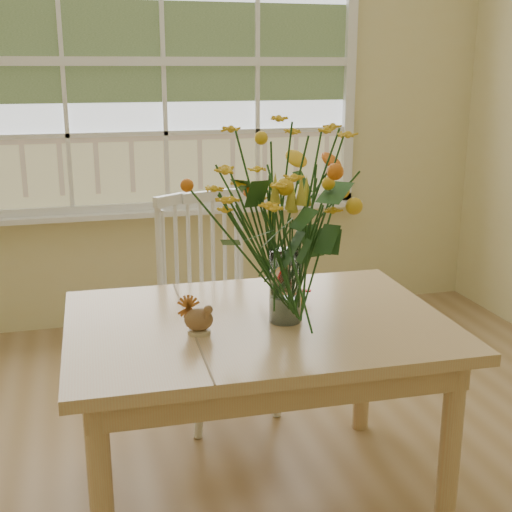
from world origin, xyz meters
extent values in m
cube|color=beige|center=(0.00, 2.25, 1.35)|extent=(4.00, 0.02, 2.70)
cube|color=silver|center=(0.00, 2.23, 1.55)|extent=(2.20, 0.00, 1.60)
cube|color=white|center=(0.00, 2.18, 0.69)|extent=(2.42, 0.12, 0.03)
cube|color=tan|center=(0.04, 0.33, 0.67)|extent=(1.31, 0.95, 0.04)
cube|color=tan|center=(0.04, 0.33, 0.60)|extent=(1.19, 0.83, 0.10)
cylinder|color=tan|center=(-0.52, -0.02, 0.32)|extent=(0.07, 0.07, 0.65)
cylinder|color=tan|center=(-0.50, 0.72, 0.32)|extent=(0.07, 0.07, 0.65)
cylinder|color=tan|center=(0.58, -0.05, 0.32)|extent=(0.07, 0.07, 0.65)
cylinder|color=tan|center=(0.60, 0.69, 0.32)|extent=(0.07, 0.07, 0.65)
cube|color=white|center=(0.05, 1.01, 0.46)|extent=(0.54, 0.53, 0.05)
cube|color=white|center=(0.00, 1.17, 0.71)|extent=(0.44, 0.15, 0.51)
cylinder|color=white|center=(-0.08, 0.81, 0.22)|extent=(0.04, 0.04, 0.44)
cylinder|color=white|center=(-0.16, 1.12, 0.22)|extent=(0.04, 0.04, 0.44)
cylinder|color=white|center=(0.26, 0.90, 0.22)|extent=(0.04, 0.04, 0.44)
cylinder|color=white|center=(0.17, 1.21, 0.22)|extent=(0.04, 0.04, 0.44)
cylinder|color=white|center=(0.13, 0.30, 0.81)|extent=(0.11, 0.11, 0.25)
ellipsoid|color=orange|center=(0.16, 0.38, 0.73)|extent=(0.11, 0.11, 0.09)
cylinder|color=#CCB78C|center=(-0.18, 0.26, 0.70)|extent=(0.07, 0.07, 0.01)
ellipsoid|color=brown|center=(-0.18, 0.26, 0.74)|extent=(0.11, 0.09, 0.08)
ellipsoid|color=#38160F|center=(0.20, 0.51, 0.73)|extent=(0.08, 0.08, 0.07)
camera|label=1|loc=(-0.54, -1.79, 1.53)|focal=48.00mm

